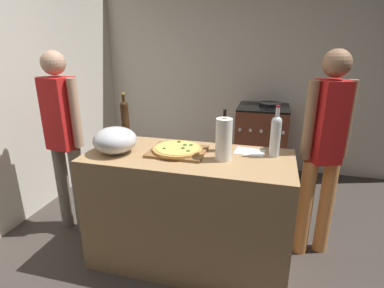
{
  "coord_description": "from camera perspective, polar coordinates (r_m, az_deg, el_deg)",
  "views": [
    {
      "loc": [
        0.39,
        -1.33,
        1.66
      ],
      "look_at": [
        -0.15,
        0.7,
        0.93
      ],
      "focal_mm": 28.52,
      "sensor_mm": 36.0,
      "label": 1
    }
  ],
  "objects": [
    {
      "name": "person_in_stripes",
      "position": [
        2.78,
        -22.93,
        1.77
      ],
      "size": [
        0.39,
        0.23,
        1.58
      ],
      "color": "slate",
      "rests_on": "ground_plane"
    },
    {
      "name": "counter",
      "position": [
        2.35,
        -0.64,
        -12.22
      ],
      "size": [
        1.46,
        0.63,
        0.88
      ],
      "primitive_type": "cube",
      "color": "tan",
      "rests_on": "ground_plane"
    },
    {
      "name": "kitchen_wall_rear",
      "position": [
        4.05,
        9.51,
        13.66
      ],
      "size": [
        4.25,
        0.1,
        2.6
      ],
      "primitive_type": "cube",
      "color": "silver",
      "rests_on": "ground_plane"
    },
    {
      "name": "recipe_sheet",
      "position": [
        2.25,
        10.73,
        -1.42
      ],
      "size": [
        0.22,
        0.17,
        0.0
      ],
      "primitive_type": "cube",
      "rotation": [
        0.0,
        0.0,
        -0.11
      ],
      "color": "white",
      "rests_on": "counter"
    },
    {
      "name": "wine_bottle_green",
      "position": [
        2.16,
        15.37,
        1.73
      ],
      "size": [
        0.07,
        0.07,
        0.36
      ],
      "color": "silver",
      "rests_on": "counter"
    },
    {
      "name": "person_in_red",
      "position": [
        2.44,
        23.52,
        -0.47
      ],
      "size": [
        0.34,
        0.26,
        1.6
      ],
      "color": "#D88C4C",
      "rests_on": "ground_plane"
    },
    {
      "name": "ground_plane",
      "position": [
        3.15,
        5.6,
        -13.06
      ],
      "size": [
        4.25,
        3.23,
        0.02
      ],
      "primitive_type": "cube",
      "color": "#3F3833"
    },
    {
      "name": "stove",
      "position": [
        3.8,
        12.77,
        0.18
      ],
      "size": [
        0.59,
        0.59,
        0.95
      ],
      "color": "brown",
      "rests_on": "ground_plane"
    },
    {
      "name": "kitchen_wall_left",
      "position": [
        3.5,
        -26.15,
        11.24
      ],
      "size": [
        0.1,
        3.23,
        2.6
      ],
      "primitive_type": "cube",
      "color": "silver",
      "rests_on": "ground_plane"
    },
    {
      "name": "cutting_board",
      "position": [
        2.19,
        -2.72,
        -1.4
      ],
      "size": [
        0.4,
        0.32,
        0.02
      ],
      "primitive_type": "cube",
      "color": "olive",
      "rests_on": "counter"
    },
    {
      "name": "paper_towel_roll",
      "position": [
        2.03,
        5.95,
        0.82
      ],
      "size": [
        0.11,
        0.11,
        0.29
      ],
      "color": "white",
      "rests_on": "counter"
    },
    {
      "name": "wine_bottle_dark",
      "position": [
        2.51,
        -12.45,
        4.65
      ],
      "size": [
        0.07,
        0.07,
        0.38
      ],
      "color": "#331E0F",
      "rests_on": "counter"
    },
    {
      "name": "wine_bottle_amber",
      "position": [
        2.2,
        6.04,
        2.09
      ],
      "size": [
        0.06,
        0.06,
        0.31
      ],
      "color": "black",
      "rests_on": "counter"
    },
    {
      "name": "pizza",
      "position": [
        2.19,
        -2.72,
        -0.89
      ],
      "size": [
        0.36,
        0.36,
        0.03
      ],
      "color": "tan",
      "rests_on": "cutting_board"
    },
    {
      "name": "mixing_bowl",
      "position": [
        2.24,
        -14.19,
        0.71
      ],
      "size": [
        0.31,
        0.31,
        0.19
      ],
      "color": "#B2B2B7",
      "rests_on": "counter"
    }
  ]
}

